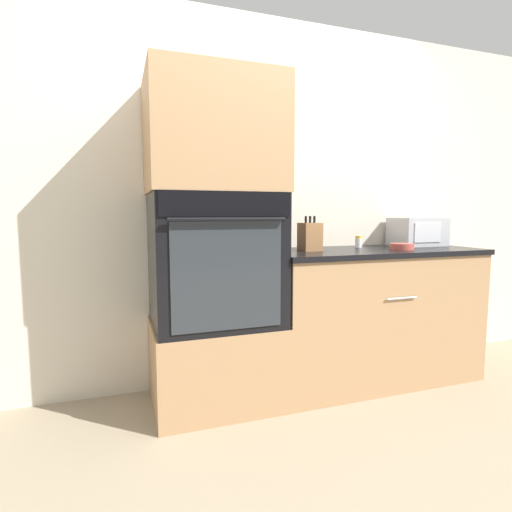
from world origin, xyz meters
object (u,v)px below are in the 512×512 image
at_px(knife_block, 310,237).
at_px(condiment_jar_near, 306,243).
at_px(condiment_jar_mid, 358,242).
at_px(microwave, 417,232).
at_px(wall_oven, 215,259).
at_px(bowl, 402,246).

xyz_separation_m(knife_block, condiment_jar_near, (0.04, 0.13, -0.05)).
distance_m(knife_block, condiment_jar_mid, 0.46).
height_order(knife_block, condiment_jar_mid, knife_block).
bearing_deg(knife_block, microwave, 6.82).
relative_size(wall_oven, condiment_jar_near, 8.96).
bearing_deg(condiment_jar_near, bowl, -22.93).
bearing_deg(wall_oven, bowl, -3.95).
bearing_deg(condiment_jar_mid, condiment_jar_near, 176.92).
xyz_separation_m(wall_oven, bowl, (1.29, -0.09, 0.05)).
distance_m(knife_block, bowl, 0.65).
xyz_separation_m(microwave, condiment_jar_near, (-0.94, 0.02, -0.06)).
xyz_separation_m(knife_block, condiment_jar_mid, (0.45, 0.11, -0.05)).
relative_size(microwave, condiment_jar_mid, 4.53).
bearing_deg(knife_block, condiment_jar_mid, 14.00).
xyz_separation_m(knife_block, bowl, (0.64, -0.12, -0.07)).
xyz_separation_m(bowl, condiment_jar_mid, (-0.19, 0.23, 0.02)).
bearing_deg(condiment_jar_near, condiment_jar_mid, -3.08).
xyz_separation_m(bowl, condiment_jar_near, (-0.60, 0.25, 0.02)).
xyz_separation_m(wall_oven, condiment_jar_mid, (1.10, 0.14, 0.07)).
height_order(wall_oven, bowl, wall_oven).
bearing_deg(condiment_jar_mid, bowl, -50.52).
xyz_separation_m(microwave, bowl, (-0.34, -0.24, -0.09)).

